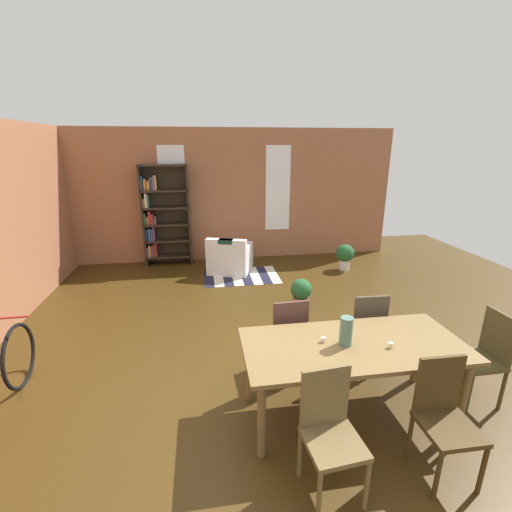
# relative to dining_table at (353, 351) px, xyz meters

# --- Properties ---
(ground_plane) EXTENTS (11.64, 11.64, 0.00)m
(ground_plane) POSITION_rel_dining_table_xyz_m (-0.75, 0.63, -0.68)
(ground_plane) COLOR #3F2B0F
(back_wall_brick) EXTENTS (7.49, 0.12, 2.85)m
(back_wall_brick) POSITION_rel_dining_table_xyz_m (-0.75, 5.16, 0.74)
(back_wall_brick) COLOR #A16342
(back_wall_brick) RESTS_ON ground
(window_pane_0) EXTENTS (0.55, 0.02, 1.85)m
(window_pane_0) POSITION_rel_dining_table_xyz_m (-1.89, 5.09, 0.88)
(window_pane_0) COLOR white
(window_pane_1) EXTENTS (0.55, 0.02, 1.85)m
(window_pane_1) POSITION_rel_dining_table_xyz_m (0.38, 5.09, 0.88)
(window_pane_1) COLOR white
(dining_table) EXTENTS (2.02, 0.90, 0.76)m
(dining_table) POSITION_rel_dining_table_xyz_m (0.00, 0.00, 0.00)
(dining_table) COLOR brown
(dining_table) RESTS_ON ground
(vase_on_table) EXTENTS (0.12, 0.12, 0.27)m
(vase_on_table) POSITION_rel_dining_table_xyz_m (-0.09, 0.00, 0.22)
(vase_on_table) COLOR #4C7266
(vase_on_table) RESTS_ON dining_table
(tealight_candle_0) EXTENTS (0.04, 0.04, 0.05)m
(tealight_candle_0) POSITION_rel_dining_table_xyz_m (0.29, -0.11, 0.11)
(tealight_candle_0) COLOR silver
(tealight_candle_0) RESTS_ON dining_table
(tealight_candle_1) EXTENTS (0.04, 0.04, 0.05)m
(tealight_candle_1) POSITION_rel_dining_table_xyz_m (-0.26, 0.07, 0.10)
(tealight_candle_1) COLOR silver
(tealight_candle_1) RESTS_ON dining_table
(dining_chair_near_right) EXTENTS (0.40, 0.40, 0.95)m
(dining_chair_near_right) POSITION_rel_dining_table_xyz_m (0.46, -0.68, -0.17)
(dining_chair_near_right) COLOR #412F14
(dining_chair_near_right) RESTS_ON ground
(dining_chair_head_right) EXTENTS (0.40, 0.40, 0.95)m
(dining_chair_head_right) POSITION_rel_dining_table_xyz_m (1.38, 0.00, -0.17)
(dining_chair_head_right) COLOR #4A4020
(dining_chair_head_right) RESTS_ON ground
(dining_chair_far_right) EXTENTS (0.41, 0.41, 0.95)m
(dining_chair_far_right) POSITION_rel_dining_table_xyz_m (0.45, 0.68, -0.17)
(dining_chair_far_right) COLOR #443B2E
(dining_chair_far_right) RESTS_ON ground
(dining_chair_near_left) EXTENTS (0.43, 0.43, 0.95)m
(dining_chair_near_left) POSITION_rel_dining_table_xyz_m (-0.46, -0.68, -0.17)
(dining_chair_near_left) COLOR brown
(dining_chair_near_left) RESTS_ON ground
(dining_chair_far_left) EXTENTS (0.42, 0.42, 0.95)m
(dining_chair_far_left) POSITION_rel_dining_table_xyz_m (-0.45, 0.68, -0.17)
(dining_chair_far_left) COLOR #4F312D
(dining_chair_far_left) RESTS_ON ground
(bookshelf_tall) EXTENTS (0.98, 0.30, 2.12)m
(bookshelf_tall) POSITION_rel_dining_table_xyz_m (-2.13, 4.92, 0.39)
(bookshelf_tall) COLOR #2D2319
(bookshelf_tall) RESTS_ON ground
(armchair_white) EXTENTS (1.02, 1.02, 0.75)m
(armchair_white) POSITION_rel_dining_table_xyz_m (-0.79, 4.21, -0.40)
(armchair_white) COLOR silver
(armchair_white) RESTS_ON ground
(potted_plant_by_shelf) EXTENTS (0.34, 0.34, 0.45)m
(potted_plant_by_shelf) POSITION_rel_dining_table_xyz_m (0.21, 2.41, -0.44)
(potted_plant_by_shelf) COLOR #9E6042
(potted_plant_by_shelf) RESTS_ON ground
(potted_plant_corner) EXTENTS (0.37, 0.37, 0.54)m
(potted_plant_corner) POSITION_rel_dining_table_xyz_m (1.57, 3.93, -0.36)
(potted_plant_corner) COLOR silver
(potted_plant_corner) RESTS_ON ground
(striped_rug) EXTENTS (1.46, 1.01, 0.01)m
(striped_rug) POSITION_rel_dining_table_xyz_m (-0.59, 3.88, -0.68)
(striped_rug) COLOR #1E1E33
(striped_rug) RESTS_ON ground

